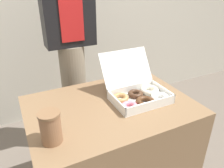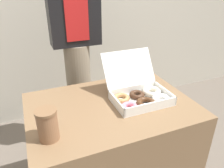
% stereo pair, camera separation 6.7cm
% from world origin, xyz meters
% --- Properties ---
extents(table, '(0.90, 0.64, 0.71)m').
position_xyz_m(table, '(0.00, 0.00, 0.36)').
color(table, brown).
rests_on(table, ground_plane).
extents(donut_box, '(0.34, 0.35, 0.24)m').
position_xyz_m(donut_box, '(0.18, -0.02, 0.75)').
color(donut_box, white).
rests_on(donut_box, table).
extents(coffee_cup, '(0.09, 0.09, 0.15)m').
position_xyz_m(coffee_cup, '(-0.35, -0.16, 0.79)').
color(coffee_cup, '#8C6042').
rests_on(coffee_cup, table).
extents(person_customer, '(0.34, 0.22, 1.72)m').
position_xyz_m(person_customer, '(-0.04, 0.57, 0.99)').
color(person_customer, gray).
rests_on(person_customer, ground_plane).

